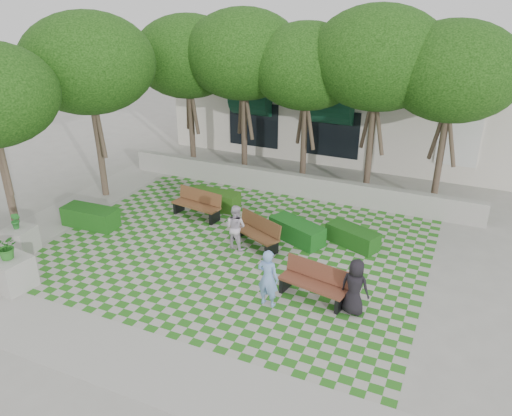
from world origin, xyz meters
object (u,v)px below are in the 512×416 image
at_px(bench_mid, 256,233).
at_px(person_white, 236,227).
at_px(planter_front, 11,267).
at_px(hedge_west, 91,217).
at_px(hedge_east, 353,237).
at_px(hedge_midleft, 214,200).
at_px(person_blue, 268,278).
at_px(person_dark, 355,287).
at_px(bench_east, 314,283).
at_px(planter_back, 20,239).
at_px(bench_west, 197,205).
at_px(hedge_midright, 297,231).

relative_size(bench_mid, person_white, 1.29).
bearing_deg(planter_front, hedge_west, 100.02).
relative_size(hedge_east, hedge_midleft, 0.91).
height_order(hedge_west, person_blue, person_blue).
height_order(planter_front, person_dark, planter_front).
bearing_deg(person_blue, planter_front, 23.16).
bearing_deg(hedge_west, bench_east, -6.78).
bearing_deg(planter_back, bench_west, 50.76).
bearing_deg(planter_back, hedge_east, 26.68).
height_order(planter_front, person_blue, planter_front).
bearing_deg(bench_west, person_white, -24.81).
bearing_deg(hedge_midright, hedge_west, -164.53).
bearing_deg(bench_east, bench_west, 160.14).
bearing_deg(hedge_east, bench_east, -93.86).
bearing_deg(hedge_east, planter_front, -141.84).
bearing_deg(person_blue, hedge_west, -7.98).
xyz_separation_m(bench_west, person_dark, (6.79, -3.50, 0.31)).
height_order(hedge_midright, person_blue, person_blue).
bearing_deg(hedge_west, bench_mid, 10.33).
distance_m(hedge_midleft, person_blue, 6.71).
bearing_deg(hedge_midright, hedge_east, 13.66).
bearing_deg(person_dark, hedge_east, -66.22).
relative_size(bench_mid, hedge_west, 0.98).
bearing_deg(planter_front, person_dark, 17.09).
bearing_deg(person_blue, hedge_midleft, -43.53).
height_order(hedge_east, person_blue, person_blue).
bearing_deg(bench_mid, planter_back, -127.50).
relative_size(planter_front, person_white, 1.12).
xyz_separation_m(bench_west, person_blue, (4.58, -4.10, 0.36)).
relative_size(bench_west, person_white, 1.31).
bearing_deg(person_white, hedge_midleft, -41.19).
relative_size(person_blue, person_dark, 1.06).
relative_size(planter_front, person_blue, 1.02).
bearing_deg(person_white, bench_west, -25.61).
bearing_deg(person_white, bench_mid, -134.03).
bearing_deg(planter_back, bench_mid, 27.70).
height_order(bench_east, planter_front, planter_front).
xyz_separation_m(bench_east, person_white, (-3.25, 1.71, 0.28)).
relative_size(bench_west, hedge_midleft, 1.02).
height_order(bench_west, hedge_east, bench_west).
xyz_separation_m(hedge_midleft, person_dark, (6.60, -4.45, 0.45)).
bearing_deg(bench_west, hedge_east, 10.51).
bearing_deg(bench_east, planter_back, -160.96).
distance_m(bench_east, hedge_midright, 3.41).
height_order(hedge_midright, person_white, person_white).
bearing_deg(bench_west, person_dark, -18.31).
relative_size(hedge_midright, hedge_west, 0.96).
distance_m(hedge_east, planter_front, 10.50).
distance_m(planter_back, person_blue, 8.46).
distance_m(planter_back, person_dark, 10.72).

